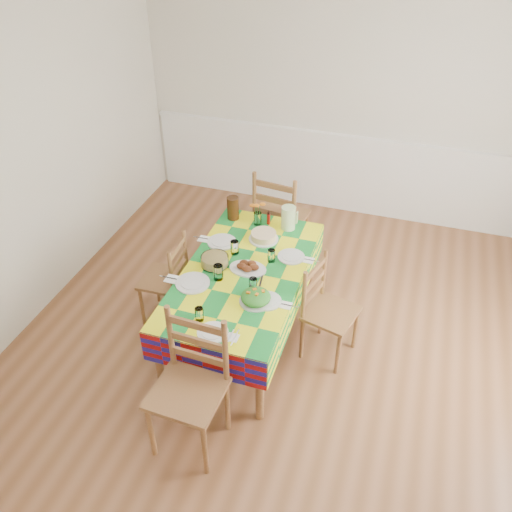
{
  "coord_description": "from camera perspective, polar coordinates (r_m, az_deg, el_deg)",
  "views": [
    {
      "loc": [
        0.72,
        -2.95,
        3.31
      ],
      "look_at": [
        -0.28,
        0.13,
        0.91
      ],
      "focal_mm": 38.0,
      "sensor_mm": 36.0,
      "label": 1
    }
  ],
  "objects": [
    {
      "name": "green_pitcher",
      "position": [
        4.72,
        3.43,
        4.03
      ],
      "size": [
        0.12,
        0.12,
        0.21
      ],
      "primitive_type": "cylinder",
      "color": "#BBDA9A",
      "rests_on": "dining_table"
    },
    {
      "name": "meat_platter",
      "position": [
        4.28,
        -0.88,
        -1.17
      ],
      "size": [
        0.3,
        0.22,
        0.06
      ],
      "color": "silver",
      "rests_on": "dining_table"
    },
    {
      "name": "setting_right_near",
      "position": [
        4.02,
        0.68,
        -4.1
      ],
      "size": [
        0.41,
        0.24,
        0.11
      ],
      "rotation": [
        0.0,
        0.0,
        -1.57
      ],
      "color": "silver",
      "rests_on": "dining_table"
    },
    {
      "name": "hot_sauce",
      "position": [
        4.8,
        1.33,
        4.04
      ],
      "size": [
        0.03,
        0.03,
        0.12
      ],
      "primitive_type": "cylinder",
      "color": "#B5120E",
      "rests_on": "dining_table"
    },
    {
      "name": "chair_near",
      "position": [
        3.67,
        -6.93,
        -13.58
      ],
      "size": [
        0.48,
        0.46,
        1.03
      ],
      "rotation": [
        0.0,
        0.0,
        -0.05
      ],
      "color": "brown",
      "rests_on": "room"
    },
    {
      "name": "setting_left_far",
      "position": [
        4.54,
        -3.21,
        1.3
      ],
      "size": [
        0.45,
        0.27,
        0.12
      ],
      "rotation": [
        0.0,
        0.0,
        1.57
      ],
      "color": "silver",
      "rests_on": "dining_table"
    },
    {
      "name": "tea_pitcher",
      "position": [
        4.86,
        -2.44,
        5.07
      ],
      "size": [
        0.11,
        0.11,
        0.21
      ],
      "primitive_type": "cylinder",
      "color": "black",
      "rests_on": "dining_table"
    },
    {
      "name": "serving_utensils",
      "position": [
        4.15,
        0.16,
        -2.88
      ],
      "size": [
        0.11,
        0.25,
        0.01
      ],
      "color": "black",
      "rests_on": "dining_table"
    },
    {
      "name": "salad_platter",
      "position": [
        3.97,
        -0.02,
        -4.39
      ],
      "size": [
        0.25,
        0.25,
        0.1
      ],
      "color": "silver",
      "rests_on": "dining_table"
    },
    {
      "name": "chair_left",
      "position": [
        4.66,
        -9.32,
        -2.47
      ],
      "size": [
        0.37,
        0.39,
        0.84
      ],
      "rotation": [
        0.0,
        0.0,
        -1.52
      ],
      "color": "brown",
      "rests_on": "room"
    },
    {
      "name": "chair_right",
      "position": [
        4.31,
        7.45,
        -5.77
      ],
      "size": [
        0.46,
        0.47,
        0.88
      ],
      "rotation": [
        0.0,
        0.0,
        1.32
      ],
      "color": "brown",
      "rests_on": "room"
    },
    {
      "name": "wainscot",
      "position": [
        6.17,
        9.34,
        8.78
      ],
      "size": [
        4.41,
        0.06,
        0.92
      ],
      "color": "white",
      "rests_on": "room"
    },
    {
      "name": "setting_near_head",
      "position": [
        3.79,
        -5.02,
        -7.33
      ],
      "size": [
        0.35,
        0.24,
        0.1
      ],
      "color": "silver",
      "rests_on": "dining_table"
    },
    {
      "name": "setting_right_far",
      "position": [
        4.4,
        3.04,
        -0.03
      ],
      "size": [
        0.42,
        0.24,
        0.11
      ],
      "rotation": [
        0.0,
        0.0,
        -1.57
      ],
      "color": "silver",
      "rests_on": "dining_table"
    },
    {
      "name": "cake",
      "position": [
        4.61,
        0.81,
        2.09
      ],
      "size": [
        0.25,
        0.25,
        0.07
      ],
      "color": "silver",
      "rests_on": "dining_table"
    },
    {
      "name": "pasta_bowl",
      "position": [
        4.33,
        -4.37,
        -0.5
      ],
      "size": [
        0.22,
        0.22,
        0.08
      ],
      "color": "white",
      "rests_on": "dining_table"
    },
    {
      "name": "name_card",
      "position": [
        3.69,
        -5.65,
        -9.13
      ],
      "size": [
        0.07,
        0.02,
        0.02
      ],
      "primitive_type": "cube",
      "color": "silver",
      "rests_on": "dining_table"
    },
    {
      "name": "chair_far",
      "position": [
        5.21,
        2.49,
        3.96
      ],
      "size": [
        0.51,
        0.49,
        1.03
      ],
      "rotation": [
        0.0,
        0.0,
        3.02
      ],
      "color": "brown",
      "rests_on": "room"
    },
    {
      "name": "room",
      "position": [
        3.62,
        3.56,
        3.6
      ],
      "size": [
        4.58,
        5.08,
        2.78
      ],
      "color": "brown",
      "rests_on": "ground"
    },
    {
      "name": "flower_vase",
      "position": [
        4.78,
        0.17,
        4.31
      ],
      "size": [
        0.14,
        0.12,
        0.22
      ],
      "color": "white",
      "rests_on": "dining_table"
    },
    {
      "name": "dining_table",
      "position": [
        4.32,
        -1.34,
        -2.37
      ],
      "size": [
        0.93,
        1.73,
        0.67
      ],
      "color": "brown",
      "rests_on": "room"
    },
    {
      "name": "setting_left_near",
      "position": [
        4.18,
        -5.79,
        -2.41
      ],
      "size": [
        0.48,
        0.29,
        0.13
      ],
      "rotation": [
        0.0,
        0.0,
        1.57
      ],
      "color": "silver",
      "rests_on": "dining_table"
    }
  ]
}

